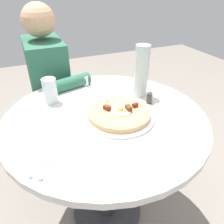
# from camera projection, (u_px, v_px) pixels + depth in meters

# --- Properties ---
(ground_plane) EXTENTS (6.00, 6.00, 0.00)m
(ground_plane) POSITION_uv_depth(u_px,v_px,m) (107.00, 210.00, 1.36)
(ground_plane) COLOR gray
(dining_table) EXTENTS (0.91, 0.91, 0.72)m
(dining_table) POSITION_uv_depth(u_px,v_px,m) (106.00, 143.00, 1.06)
(dining_table) COLOR silver
(dining_table) RESTS_ON ground_plane
(person_seated) EXTENTS (0.53, 0.35, 1.14)m
(person_seated) POSITION_uv_depth(u_px,v_px,m) (53.00, 103.00, 1.49)
(person_seated) COLOR #2D2D33
(person_seated) RESTS_ON ground_plane
(pizza_plate) EXTENTS (0.32, 0.32, 0.01)m
(pizza_plate) POSITION_uv_depth(u_px,v_px,m) (119.00, 116.00, 0.95)
(pizza_plate) COLOR white
(pizza_plate) RESTS_ON dining_table
(breakfast_pizza) EXTENTS (0.28, 0.28, 0.05)m
(breakfast_pizza) POSITION_uv_depth(u_px,v_px,m) (119.00, 113.00, 0.94)
(breakfast_pizza) COLOR tan
(breakfast_pizza) RESTS_ON pizza_plate
(bread_plate) EXTENTS (0.15, 0.15, 0.01)m
(bread_plate) POSITION_uv_depth(u_px,v_px,m) (111.00, 84.00, 1.24)
(bread_plate) COLOR white
(bread_plate) RESTS_ON dining_table
(napkin) EXTENTS (0.22, 0.21, 0.00)m
(napkin) POSITION_uv_depth(u_px,v_px,m) (49.00, 159.00, 0.73)
(napkin) COLOR white
(napkin) RESTS_ON dining_table
(fork) EXTENTS (0.15, 0.12, 0.00)m
(fork) POSITION_uv_depth(u_px,v_px,m) (54.00, 159.00, 0.73)
(fork) COLOR silver
(fork) RESTS_ON napkin
(knife) EXTENTS (0.15, 0.12, 0.00)m
(knife) POSITION_uv_depth(u_px,v_px,m) (44.00, 157.00, 0.73)
(knife) COLOR silver
(knife) RESTS_ON napkin
(water_glass) EXTENTS (0.07, 0.07, 0.12)m
(water_glass) POSITION_uv_depth(u_px,v_px,m) (50.00, 91.00, 1.04)
(water_glass) COLOR silver
(water_glass) RESTS_ON dining_table
(water_bottle) EXTENTS (0.07, 0.07, 0.26)m
(water_bottle) POSITION_uv_depth(u_px,v_px,m) (141.00, 71.00, 1.07)
(water_bottle) COLOR silver
(water_bottle) RESTS_ON dining_table
(salt_shaker) EXTENTS (0.03, 0.03, 0.05)m
(salt_shaker) POSITION_uv_depth(u_px,v_px,m) (86.00, 81.00, 1.22)
(salt_shaker) COLOR white
(salt_shaker) RESTS_ON dining_table
(pepper_shaker) EXTENTS (0.03, 0.03, 0.05)m
(pepper_shaker) POSITION_uv_depth(u_px,v_px,m) (149.00, 98.00, 1.05)
(pepper_shaker) COLOR #3F3833
(pepper_shaker) RESTS_ON dining_table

